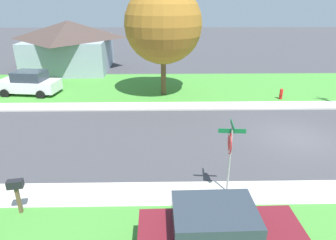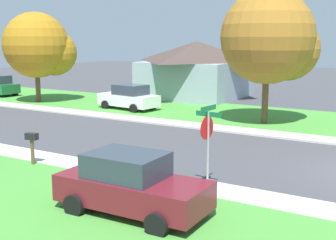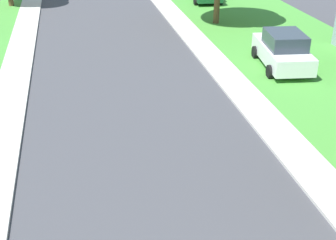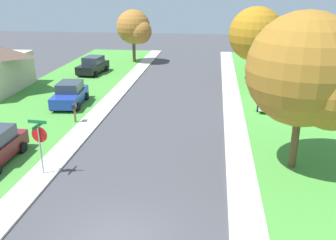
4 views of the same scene
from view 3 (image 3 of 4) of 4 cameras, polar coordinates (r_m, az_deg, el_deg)
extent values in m
cube|color=beige|center=(17.49, 11.58, 0.81)|extent=(1.40, 56.00, 0.10)
cube|color=beige|center=(16.41, -20.27, -2.30)|extent=(1.40, 56.00, 0.10)
cylinder|color=black|center=(33.61, 3.50, 14.61)|extent=(0.29, 0.66, 0.64)
cylinder|color=black|center=(34.00, 6.58, 14.63)|extent=(0.29, 0.66, 0.64)
cube|color=white|center=(22.13, 14.09, 8.08)|extent=(2.35, 4.50, 0.76)
cube|color=#2D3842|center=(21.74, 14.46, 9.69)|extent=(1.86, 2.29, 0.68)
cylinder|color=black|center=(23.20, 10.88, 8.30)|extent=(0.32, 0.67, 0.64)
cylinder|color=black|center=(23.73, 15.13, 8.27)|extent=(0.32, 0.67, 0.64)
cylinder|color=black|center=(20.80, 12.68, 5.88)|extent=(0.32, 0.67, 0.64)
cylinder|color=black|center=(21.39, 17.33, 5.89)|extent=(0.32, 0.67, 0.64)
cylinder|color=brown|center=(28.79, 6.15, 14.38)|extent=(0.36, 0.36, 2.63)
camera|label=1|loc=(14.85, -65.22, 7.71)|focal=32.05mm
camera|label=2|loc=(15.77, -94.43, -13.83)|focal=48.68mm
camera|label=4|loc=(9.70, 134.00, -14.75)|focal=39.89mm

